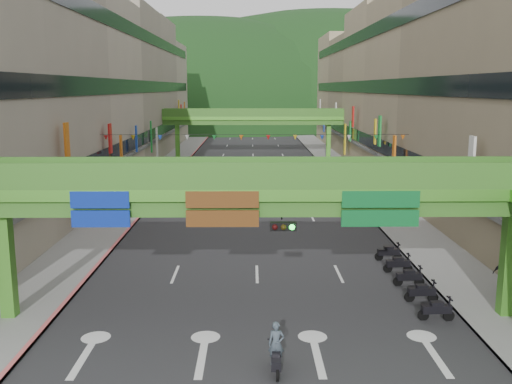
# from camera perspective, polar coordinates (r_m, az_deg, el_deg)

# --- Properties ---
(road_slab) EXTENTS (18.00, 140.00, 0.02)m
(road_slab) POSITION_cam_1_polar(r_m,az_deg,el_deg) (68.69, -0.24, 1.97)
(road_slab) COLOR #28282B
(road_slab) RESTS_ON ground
(sidewalk_left) EXTENTS (4.00, 140.00, 0.15)m
(sidewalk_left) POSITION_cam_1_polar(r_m,az_deg,el_deg) (69.50, -9.35, 1.98)
(sidewalk_left) COLOR gray
(sidewalk_left) RESTS_ON ground
(sidewalk_right) EXTENTS (4.00, 140.00, 0.15)m
(sidewalk_right) POSITION_cam_1_polar(r_m,az_deg,el_deg) (69.61, 8.86, 2.01)
(sidewalk_right) COLOR gray
(sidewalk_right) RESTS_ON ground
(curb_left) EXTENTS (0.20, 140.00, 0.18)m
(curb_left) POSITION_cam_1_polar(r_m,az_deg,el_deg) (69.24, -7.80, 2.00)
(curb_left) COLOR #CC5959
(curb_left) RESTS_ON ground
(curb_right) EXTENTS (0.20, 140.00, 0.18)m
(curb_right) POSITION_cam_1_polar(r_m,az_deg,el_deg) (69.32, 7.31, 2.03)
(curb_right) COLOR gray
(curb_right) RESTS_ON ground
(building_row_left) EXTENTS (12.80, 95.00, 19.00)m
(building_row_left) POSITION_cam_1_polar(r_m,az_deg,el_deg) (70.45, -16.06, 9.49)
(building_row_left) COLOR #9E937F
(building_row_left) RESTS_ON ground
(building_row_right) EXTENTS (12.80, 95.00, 19.00)m
(building_row_right) POSITION_cam_1_polar(r_m,az_deg,el_deg) (70.62, 15.52, 9.52)
(building_row_right) COLOR gray
(building_row_right) RESTS_ON ground
(overpass_near) EXTENTS (28.00, 12.27, 7.10)m
(overpass_near) POSITION_cam_1_polar(r_m,az_deg,el_deg) (23.87, 2.52, -1.45)
(overpass_near) COLOR #4C9E2D
(overpass_near) RESTS_ON ground
(overpass_far) EXTENTS (28.00, 2.20, 7.10)m
(overpass_far) POSITION_cam_1_polar(r_m,az_deg,el_deg) (83.08, -0.30, 7.17)
(overpass_far) COLOR #4C9E2D
(overpass_far) RESTS_ON ground
(hill_left) EXTENTS (168.00, 140.00, 112.00)m
(hill_left) POSITION_cam_1_polar(r_m,az_deg,el_deg) (178.83, -5.27, 7.14)
(hill_left) COLOR #1C4419
(hill_left) RESTS_ON ground
(hill_right) EXTENTS (208.00, 176.00, 128.00)m
(hill_right) POSITION_cam_1_polar(r_m,az_deg,el_deg) (199.81, 6.82, 7.45)
(hill_right) COLOR #1C4419
(hill_right) RESTS_ON ground
(bunting_string) EXTENTS (26.00, 0.36, 0.47)m
(bunting_string) POSITION_cam_1_polar(r_m,az_deg,el_deg) (48.12, -0.13, 5.47)
(bunting_string) COLOR black
(bunting_string) RESTS_ON ground
(scooter_rider_near) EXTENTS (0.60, 1.60, 1.93)m
(scooter_rider_near) POSITION_cam_1_polar(r_m,az_deg,el_deg) (21.09, 2.04, -15.52)
(scooter_rider_near) COLOR black
(scooter_rider_near) RESTS_ON ground
(scooter_rider_mid) EXTENTS (0.93, 1.60, 2.09)m
(scooter_rider_mid) POSITION_cam_1_polar(r_m,az_deg,el_deg) (53.96, -1.30, 0.78)
(scooter_rider_mid) COLOR black
(scooter_rider_mid) RESTS_ON ground
(scooter_rider_left) EXTENTS (1.07, 1.60, 2.11)m
(scooter_rider_left) POSITION_cam_1_polar(r_m,az_deg,el_deg) (46.33, -9.42, -0.98)
(scooter_rider_left) COLOR gray
(scooter_rider_left) RESTS_ON ground
(scooter_rider_far) EXTENTS (0.92, 1.60, 2.10)m
(scooter_rider_far) POSITION_cam_1_polar(r_m,az_deg,el_deg) (46.08, -2.10, -0.90)
(scooter_rider_far) COLOR maroon
(scooter_rider_far) RESTS_ON ground
(parked_scooter_row) EXTENTS (1.60, 9.35, 1.08)m
(parked_scooter_row) POSITION_cam_1_polar(r_m,az_deg,el_deg) (30.64, 15.05, -8.19)
(parked_scooter_row) COLOR black
(parked_scooter_row) RESTS_ON ground
(car_silver) EXTENTS (2.21, 4.63, 1.47)m
(car_silver) POSITION_cam_1_polar(r_m,az_deg,el_deg) (54.18, -7.59, 0.36)
(car_silver) COLOR #B1B1B9
(car_silver) RESTS_ON ground
(car_yellow) EXTENTS (2.23, 4.58, 1.51)m
(car_yellow) POSITION_cam_1_polar(r_m,az_deg,el_deg) (71.52, 3.16, 2.89)
(car_yellow) COLOR yellow
(car_yellow) RESTS_ON ground
(pedestrian_red) EXTENTS (1.03, 0.93, 1.72)m
(pedestrian_red) POSITION_cam_1_polar(r_m,az_deg,el_deg) (46.93, 11.95, -1.18)
(pedestrian_red) COLOR #B91F3F
(pedestrian_red) RESTS_ON ground
(pedestrian_dark) EXTENTS (1.05, 0.56, 1.71)m
(pedestrian_dark) POSITION_cam_1_polar(r_m,az_deg,el_deg) (31.13, 23.46, -7.77)
(pedestrian_dark) COLOR black
(pedestrian_dark) RESTS_ON ground
(pedestrian_blue) EXTENTS (0.81, 0.61, 1.57)m
(pedestrian_blue) POSITION_cam_1_polar(r_m,az_deg,el_deg) (55.67, 9.97, 0.62)
(pedestrian_blue) COLOR #3D4963
(pedestrian_blue) RESTS_ON ground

